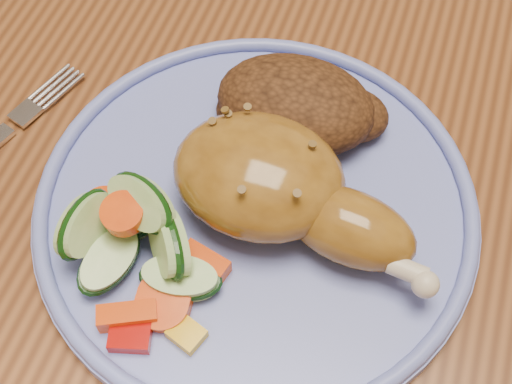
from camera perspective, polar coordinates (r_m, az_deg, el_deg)
dining_table at (r=0.60m, az=7.55°, el=2.90°), size 0.90×1.40×0.75m
plate at (r=0.46m, az=0.00°, el=-1.38°), size 0.29×0.29×0.01m
plate_rim at (r=0.45m, az=0.00°, el=-0.67°), size 0.28×0.28×0.01m
chicken_leg at (r=0.43m, az=1.97°, el=0.31°), size 0.17×0.09×0.06m
rice_pilaf at (r=0.48m, az=3.47°, el=6.88°), size 0.12×0.08×0.05m
vegetable_pile at (r=0.43m, az=-9.50°, el=-3.99°), size 0.11×0.11×0.06m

